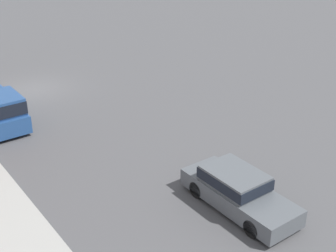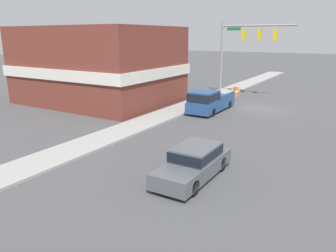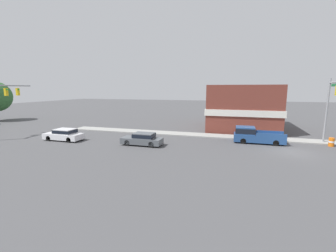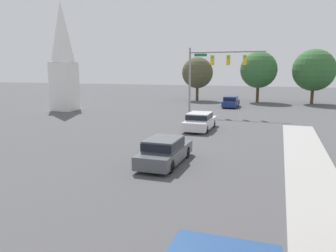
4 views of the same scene
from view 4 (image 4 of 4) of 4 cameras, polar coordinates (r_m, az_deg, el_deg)
far_signal_assembly at (r=36.60m, az=8.08°, el=10.46°), size 8.23×0.49×7.31m
car_lead at (r=17.38m, az=-0.59°, el=-4.24°), size 1.77×4.68×1.43m
car_second_ahead at (r=27.29m, az=5.59°, el=0.92°), size 1.89×4.84×1.46m
car_distant at (r=44.31m, az=10.90°, el=4.21°), size 1.79×4.63×1.44m
church_steeple at (r=41.95m, az=-17.86°, el=11.83°), size 2.82×2.82×12.91m
backdrop_tree_left_far at (r=53.08m, az=5.15°, el=9.22°), size 4.93×4.93×6.90m
backdrop_tree_left_mid at (r=51.87m, az=15.50°, el=9.42°), size 5.48×5.48×7.65m
backdrop_tree_center at (r=51.78m, az=24.08°, el=8.88°), size 5.96×5.96×7.84m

